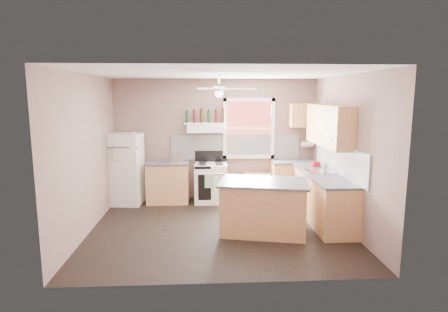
{
  "coord_description": "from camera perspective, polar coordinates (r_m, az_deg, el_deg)",
  "views": [
    {
      "loc": [
        -0.26,
        -6.39,
        2.35
      ],
      "look_at": [
        0.1,
        0.3,
        1.25
      ],
      "focal_mm": 30.0,
      "sensor_mm": 36.0,
      "label": 1
    }
  ],
  "objects": [
    {
      "name": "wine_bottles",
      "position": [
        8.27,
        -2.84,
        6.06
      ],
      "size": [
        0.86,
        0.06,
        0.31
      ],
      "color": "#143819",
      "rests_on": "bottle_shelf"
    },
    {
      "name": "sink",
      "position": [
        7.38,
        14.34,
        -2.34
      ],
      "size": [
        0.55,
        0.45,
        0.03
      ],
      "primitive_type": "cube",
      "color": "silver",
      "rests_on": "counter_right"
    },
    {
      "name": "backsplash_right",
      "position": [
        7.24,
        17.13,
        -0.44
      ],
      "size": [
        0.03,
        2.6,
        0.55
      ],
      "primitive_type": "cube",
      "color": "white",
      "rests_on": "wall_right"
    },
    {
      "name": "floor",
      "position": [
        6.81,
        -0.72,
        -10.85
      ],
      "size": [
        4.5,
        4.5,
        0.0
      ],
      "primitive_type": "plane",
      "color": "black",
      "rests_on": "ground"
    },
    {
      "name": "wall_right",
      "position": [
        6.95,
        18.36,
        0.57
      ],
      "size": [
        0.05,
        4.0,
        2.7
      ],
      "primitive_type": "cube",
      "color": "#7C5F57",
      "rests_on": "ground"
    },
    {
      "name": "base_cabinet_right",
      "position": [
        7.3,
        14.74,
        -6.23
      ],
      "size": [
        0.6,
        2.2,
        0.86
      ],
      "primitive_type": "cube",
      "color": "#B5784B",
      "rests_on": "floor"
    },
    {
      "name": "bottle_shelf",
      "position": [
        8.28,
        -2.88,
        4.95
      ],
      "size": [
        0.9,
        0.26,
        0.03
      ],
      "primitive_type": "cube",
      "color": "white",
      "rests_on": "range_hood"
    },
    {
      "name": "wall_back",
      "position": [
        8.48,
        -1.31,
        2.55
      ],
      "size": [
        4.5,
        0.05,
        2.7
      ],
      "primitive_type": "cube",
      "color": "#7C5F57",
      "rests_on": "ground"
    },
    {
      "name": "soap_bottle",
      "position": [
        7.13,
        15.07,
        -1.79
      ],
      "size": [
        0.13,
        0.13,
        0.23
      ],
      "primitive_type": "imported",
      "rotation": [
        0.0,
        0.0,
        3.83
      ],
      "color": "silver",
      "rests_on": "counter_right"
    },
    {
      "name": "counter_corner",
      "position": [
        8.47,
        10.7,
        -0.84
      ],
      "size": [
        1.02,
        0.62,
        0.04
      ],
      "primitive_type": "cube",
      "color": "#444446",
      "rests_on": "base_cabinet_corner"
    },
    {
      "name": "refrigerator",
      "position": [
        8.34,
        -14.67,
        -1.93
      ],
      "size": [
        0.72,
        0.7,
        1.53
      ],
      "primitive_type": "cube",
      "rotation": [
        0.0,
        0.0,
        -0.11
      ],
      "color": "white",
      "rests_on": "floor"
    },
    {
      "name": "wall_left",
      "position": [
        6.77,
        -20.35,
        0.25
      ],
      "size": [
        0.05,
        4.0,
        2.7
      ],
      "primitive_type": "cube",
      "color": "#7C5F57",
      "rests_on": "ground"
    },
    {
      "name": "island_top",
      "position": [
        6.4,
        6.1,
        -4.0
      ],
      "size": [
        1.65,
        1.26,
        0.04
      ],
      "primitive_type": "cube",
      "rotation": [
        0.0,
        0.0,
        -0.21
      ],
      "color": "#444446",
      "rests_on": "island"
    },
    {
      "name": "red_caddy",
      "position": [
        7.86,
        13.7,
        -1.21
      ],
      "size": [
        0.21,
        0.18,
        0.1
      ],
      "primitive_type": "cube",
      "rotation": [
        0.0,
        0.0,
        0.4
      ],
      "color": "#A40E23",
      "rests_on": "counter_right"
    },
    {
      "name": "paper_towel",
      "position": [
        8.64,
        12.59,
        1.79
      ],
      "size": [
        0.26,
        0.12,
        0.12
      ],
      "primitive_type": "cylinder",
      "rotation": [
        0.0,
        1.57,
        0.0
      ],
      "color": "white",
      "rests_on": "wall_back"
    },
    {
      "name": "window_view",
      "position": [
        8.47,
        3.79,
        4.22
      ],
      "size": [
        1.0,
        0.02,
        1.2
      ],
      "primitive_type": "cube",
      "color": "maroon",
      "rests_on": "wall_back"
    },
    {
      "name": "range_hood",
      "position": [
        8.17,
        -2.87,
        4.19
      ],
      "size": [
        0.78,
        0.5,
        0.14
      ],
      "primitive_type": "cube",
      "color": "white",
      "rests_on": "wall_back"
    },
    {
      "name": "island",
      "position": [
        6.52,
        6.03,
        -7.85
      ],
      "size": [
        1.55,
        1.16,
        0.86
      ],
      "primitive_type": "cube",
      "rotation": [
        0.0,
        0.0,
        -0.21
      ],
      "color": "#B5784B",
      "rests_on": "floor"
    },
    {
      "name": "counter_right",
      "position": [
        7.19,
        14.81,
        -2.78
      ],
      "size": [
        0.62,
        2.22,
        0.04
      ],
      "primitive_type": "cube",
      "color": "#444446",
      "rests_on": "base_cabinet_right"
    },
    {
      "name": "cart",
      "position": [
        8.48,
        5.03,
        -4.71
      ],
      "size": [
        0.69,
        0.56,
        0.6
      ],
      "primitive_type": "cube",
      "rotation": [
        0.0,
        0.0,
        -0.3
      ],
      "color": "#B5784B",
      "rests_on": "floor"
    },
    {
      "name": "faucet",
      "position": [
        7.41,
        15.55,
        -1.75
      ],
      "size": [
        0.03,
        0.03,
        0.14
      ],
      "primitive_type": "cylinder",
      "color": "silver",
      "rests_on": "sink"
    },
    {
      "name": "ceiling",
      "position": [
        6.4,
        -0.77,
        12.46
      ],
      "size": [
        4.5,
        4.5,
        0.0
      ],
      "primitive_type": "plane",
      "color": "white",
      "rests_on": "ground"
    },
    {
      "name": "ceiling_fan_hub",
      "position": [
        6.4,
        -0.76,
        10.22
      ],
      "size": [
        0.2,
        0.2,
        0.08
      ],
      "primitive_type": "cylinder",
      "color": "white",
      "rests_on": "ceiling"
    },
    {
      "name": "window_frame",
      "position": [
        8.44,
        3.81,
        4.2
      ],
      "size": [
        1.16,
        0.07,
        1.36
      ],
      "primitive_type": "cube",
      "color": "white",
      "rests_on": "wall_back"
    },
    {
      "name": "stove",
      "position": [
        8.29,
        -1.98,
        -4.08
      ],
      "size": [
        0.73,
        0.66,
        0.86
      ],
      "primitive_type": "cube",
      "rotation": [
        0.0,
        0.0,
        -0.04
      ],
      "color": "white",
      "rests_on": "floor"
    },
    {
      "name": "base_cabinet_left",
      "position": [
        8.35,
        -8.52,
        -4.07
      ],
      "size": [
        0.9,
        0.6,
        0.86
      ],
      "primitive_type": "cube",
      "color": "#B5784B",
      "rests_on": "floor"
    },
    {
      "name": "counter_left",
      "position": [
        8.26,
        -8.59,
        -1.03
      ],
      "size": [
        0.92,
        0.62,
        0.04
      ],
      "primitive_type": "cube",
      "color": "#444446",
      "rests_on": "base_cabinet_left"
    },
    {
      "name": "upper_cabinet_corner",
      "position": [
        8.52,
        12.02,
        6.1
      ],
      "size": [
        0.6,
        0.33,
        0.52
      ],
      "primitive_type": "cube",
      "color": "#B5784B",
      "rests_on": "wall_back"
    },
    {
      "name": "backsplash_back",
      "position": [
        8.49,
        1.74,
        1.36
      ],
      "size": [
        2.9,
        0.03,
        0.55
      ],
      "primitive_type": "cube",
      "color": "white",
      "rests_on": "wall_back"
    },
    {
      "name": "base_cabinet_corner",
      "position": [
        8.55,
        10.61,
        -3.81
      ],
      "size": [
        1.0,
        0.6,
        0.86
      ],
      "primitive_type": "cube",
      "color": "#B5784B",
      "rests_on": "floor"
    },
    {
      "name": "upper_cabinet_right",
      "position": [
        7.3,
        15.68,
        4.5
      ],
      "size": [
        0.33,
        1.8,
        0.76
      ],
      "primitive_type": "cube",
      "color": "#B5784B",
      "rests_on": "wall_right"
    },
    {
      "name": "toaster",
      "position": [
        8.1,
        -7.37,
        -0.41
      ],
      "size": [
        0.31,
        0.22,
        0.18
      ],
      "primitive_type": "cube",
      "rotation": [
        0.0,
        0.0,
        0.23
      ],
      "color": "silver",
      "rests_on": "counter_left"
    }
  ]
}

